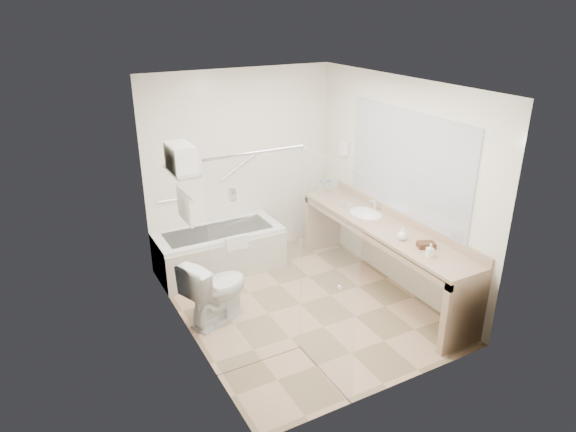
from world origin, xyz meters
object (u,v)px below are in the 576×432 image
bathtub (220,250)px  toilet (216,289)px  vanity_counter (382,241)px  amenity_basket (426,245)px  water_bottle_left (327,187)px

bathtub → toilet: toilet is taller
vanity_counter → amenity_basket: (0.02, -0.69, 0.24)m
amenity_basket → water_bottle_left: water_bottle_left is taller
toilet → amenity_basket: amenity_basket is taller
vanity_counter → toilet: size_ratio=3.55×
bathtub → vanity_counter: bearing=-42.4°
vanity_counter → water_bottle_left: 1.28m
bathtub → water_bottle_left: water_bottle_left is taller
bathtub → vanity_counter: vanity_counter is taller
toilet → amenity_basket: bearing=-139.3°
vanity_counter → bathtub: bearing=137.6°
amenity_basket → vanity_counter: bearing=91.5°
vanity_counter → water_bottle_left: size_ratio=15.38×
water_bottle_left → toilet: bearing=-155.2°
bathtub → amenity_basket: amenity_basket is taller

